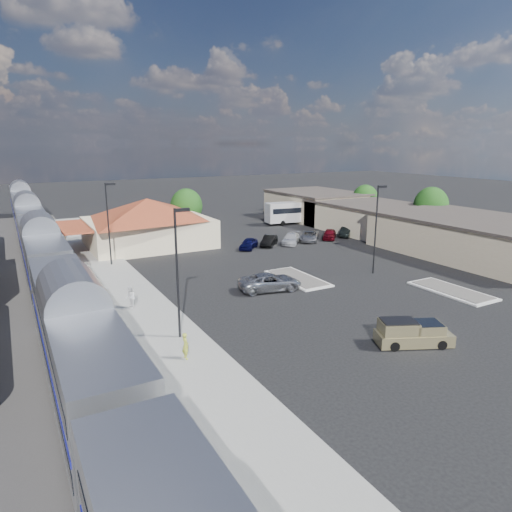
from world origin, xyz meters
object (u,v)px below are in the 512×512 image
station_depot (148,222)px  pickup_truck (414,334)px  suv (270,282)px  coach_bus (298,211)px

station_depot → pickup_truck: bearing=-79.9°
suv → coach_bus: coach_bus is taller
station_depot → coach_bus: (26.81, 4.96, -1.05)m
pickup_truck → suv: pickup_truck is taller
station_depot → coach_bus: size_ratio=1.60×
suv → coach_bus: bearing=-26.3°
pickup_truck → suv: bearing=34.0°
station_depot → coach_bus: 27.28m
pickup_truck → coach_bus: bearing=-0.1°
station_depot → pickup_truck: size_ratio=3.53×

